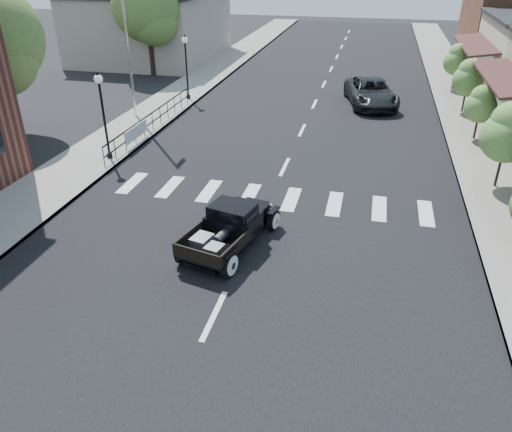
# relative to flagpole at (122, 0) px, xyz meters

# --- Properties ---
(ground) EXTENTS (120.00, 120.00, 0.00)m
(ground) POSITION_rel_flagpole_xyz_m (9.20, -12.00, -5.96)
(ground) COLOR black
(ground) RESTS_ON ground
(road) EXTENTS (14.00, 80.00, 0.02)m
(road) POSITION_rel_flagpole_xyz_m (9.20, 3.00, -5.95)
(road) COLOR black
(road) RESTS_ON ground
(road_markings) EXTENTS (12.00, 60.00, 0.06)m
(road_markings) POSITION_rel_flagpole_xyz_m (9.20, -2.00, -5.96)
(road_markings) COLOR silver
(road_markings) RESTS_ON ground
(sidewalk_left) EXTENTS (3.00, 80.00, 0.15)m
(sidewalk_left) POSITION_rel_flagpole_xyz_m (0.70, 3.00, -5.89)
(sidewalk_left) COLOR gray
(sidewalk_left) RESTS_ON ground
(sidewalk_right) EXTENTS (3.00, 80.00, 0.15)m
(sidewalk_right) POSITION_rel_flagpole_xyz_m (17.70, 3.00, -5.89)
(sidewalk_right) COLOR gray
(sidewalk_right) RESTS_ON ground
(low_building_left) EXTENTS (10.00, 12.00, 5.00)m
(low_building_left) POSITION_rel_flagpole_xyz_m (-5.80, 16.00, -3.46)
(low_building_left) COLOR #A69D8C
(low_building_left) RESTS_ON ground
(railing) EXTENTS (0.08, 10.00, 1.00)m
(railing) POSITION_rel_flagpole_xyz_m (1.90, -2.00, -5.31)
(railing) COLOR black
(railing) RESTS_ON sidewalk_left
(banner) EXTENTS (0.04, 2.20, 0.60)m
(banner) POSITION_rel_flagpole_xyz_m (1.98, -4.00, -5.51)
(banner) COLOR silver
(banner) RESTS_ON sidewalk_left
(lamp_post_b) EXTENTS (0.36, 0.36, 3.71)m
(lamp_post_b) POSITION_rel_flagpole_xyz_m (1.60, -6.00, -3.96)
(lamp_post_b) COLOR black
(lamp_post_b) RESTS_ON sidewalk_left
(lamp_post_c) EXTENTS (0.36, 0.36, 3.71)m
(lamp_post_c) POSITION_rel_flagpole_xyz_m (1.60, 4.00, -3.96)
(lamp_post_c) COLOR black
(lamp_post_c) RESTS_ON sidewalk_left
(flagpole) EXTENTS (0.12, 0.12, 11.63)m
(flagpole) POSITION_rel_flagpole_xyz_m (0.00, 0.00, 0.00)
(flagpole) COLOR silver
(flagpole) RESTS_ON sidewalk_left
(big_tree_far) EXTENTS (4.86, 4.86, 7.13)m
(big_tree_far) POSITION_rel_flagpole_xyz_m (-3.30, 10.00, -2.40)
(big_tree_far) COLOR #4B682C
(big_tree_far) RESTS_ON ground
(small_tree_b) EXTENTS (1.90, 1.90, 3.16)m
(small_tree_b) POSITION_rel_flagpole_xyz_m (17.50, -5.28, -4.24)
(small_tree_b) COLOR #57813B
(small_tree_b) RESTS_ON sidewalk_right
(small_tree_c) EXTENTS (1.48, 1.48, 2.46)m
(small_tree_c) POSITION_rel_flagpole_xyz_m (17.50, 0.31, -4.59)
(small_tree_c) COLOR #57813B
(small_tree_c) RESTS_ON sidewalk_right
(small_tree_d) EXTENTS (1.66, 1.66, 2.77)m
(small_tree_d) POSITION_rel_flagpole_xyz_m (17.50, 4.90, -4.43)
(small_tree_d) COLOR #57813B
(small_tree_d) RESTS_ON sidewalk_right
(small_tree_e) EXTENTS (1.64, 1.64, 2.74)m
(small_tree_e) POSITION_rel_flagpole_xyz_m (17.50, 10.07, -4.44)
(small_tree_e) COLOR #57813B
(small_tree_e) RESTS_ON sidewalk_right
(hotrod_pickup) EXTENTS (2.81, 4.39, 1.41)m
(hotrod_pickup) POSITION_rel_flagpole_xyz_m (8.69, -11.67, -5.26)
(hotrod_pickup) COLOR black
(hotrod_pickup) RESTS_ON ground
(second_car) EXTENTS (3.63, 5.83, 1.50)m
(second_car) POSITION_rel_flagpole_xyz_m (12.41, 5.56, -5.21)
(second_car) COLOR black
(second_car) RESTS_ON ground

